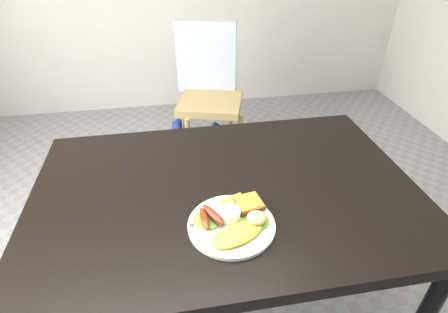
% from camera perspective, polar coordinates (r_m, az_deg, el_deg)
% --- Properties ---
extents(dining_table, '(1.20, 0.80, 0.04)m').
position_cam_1_polar(dining_table, '(1.11, 0.33, -5.81)').
color(dining_table, black).
rests_on(dining_table, ground).
extents(dining_chair, '(0.50, 0.50, 0.05)m').
position_cam_1_polar(dining_chair, '(2.34, -2.22, 8.83)').
color(dining_chair, '#A38A53').
rests_on(dining_chair, ground).
extents(person, '(0.62, 0.48, 1.52)m').
position_cam_1_polar(person, '(1.61, -9.29, 8.24)').
color(person, navy).
rests_on(person, ground).
extents(plate, '(0.24, 0.24, 0.01)m').
position_cam_1_polar(plate, '(0.97, 1.22, -11.12)').
color(plate, white).
rests_on(plate, dining_table).
extents(lettuce_left, '(0.10, 0.10, 0.01)m').
position_cam_1_polar(lettuce_left, '(0.97, -2.82, -10.28)').
color(lettuce_left, '#599B23').
rests_on(lettuce_left, plate).
extents(lettuce_right, '(0.11, 0.10, 0.01)m').
position_cam_1_polar(lettuce_right, '(0.97, 4.82, -10.38)').
color(lettuce_right, olive).
rests_on(lettuce_right, plate).
extents(omelette, '(0.17, 0.12, 0.02)m').
position_cam_1_polar(omelette, '(0.93, 2.15, -12.56)').
color(omelette, yellow).
rests_on(omelette, plate).
extents(sausage_a, '(0.03, 0.09, 0.02)m').
position_cam_1_polar(sausage_a, '(0.95, -3.19, -10.08)').
color(sausage_a, '#613111').
rests_on(sausage_a, lettuce_left).
extents(sausage_b, '(0.06, 0.10, 0.02)m').
position_cam_1_polar(sausage_b, '(0.96, -1.79, -9.49)').
color(sausage_b, maroon).
rests_on(sausage_b, lettuce_left).
extents(ramekin, '(0.07, 0.07, 0.03)m').
position_cam_1_polar(ramekin, '(0.97, 0.99, -9.47)').
color(ramekin, white).
rests_on(ramekin, plate).
extents(toast_a, '(0.09, 0.09, 0.01)m').
position_cam_1_polar(toast_a, '(1.01, 2.17, -7.82)').
color(toast_a, brown).
rests_on(toast_a, plate).
extents(toast_b, '(0.08, 0.08, 0.01)m').
position_cam_1_polar(toast_b, '(1.00, 4.08, -7.61)').
color(toast_b, '#954619').
rests_on(toast_b, toast_a).
extents(potato_salad, '(0.06, 0.06, 0.03)m').
position_cam_1_polar(potato_salad, '(0.95, 5.33, -9.96)').
color(potato_salad, beige).
rests_on(potato_salad, lettuce_right).
extents(fork, '(0.15, 0.03, 0.00)m').
position_cam_1_polar(fork, '(0.96, -1.11, -11.08)').
color(fork, '#ADAFB7').
rests_on(fork, plate).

